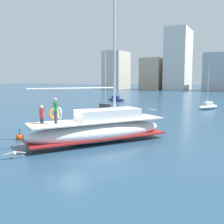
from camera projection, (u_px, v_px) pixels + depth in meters
The scene contains 8 objects.
ground_plane at pixel (69, 145), 16.81m from camera, with size 400.00×400.00×0.00m, color navy.
main_sailboat at pixel (100, 128), 17.48m from camera, with size 7.47×9.24×14.21m.
moored_sloop_near at pixel (208, 106), 36.78m from camera, with size 2.77×3.99×6.01m.
moored_catamaran at pixel (116, 99), 50.37m from camera, with size 3.89×1.36×5.74m.
moored_cutter_left at pixel (107, 108), 33.10m from camera, with size 4.53×1.71×7.65m.
seagull at pixel (14, 153), 13.84m from camera, with size 0.81×0.96×0.17m.
mooring_buoy at pixel (20, 137), 18.25m from camera, with size 0.53×0.53×0.86m.
waterfront_buildings at pixel (223, 67), 96.22m from camera, with size 87.53×22.32×23.95m.
Camera 1 is at (9.81, -13.45, 4.16)m, focal length 42.05 mm.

